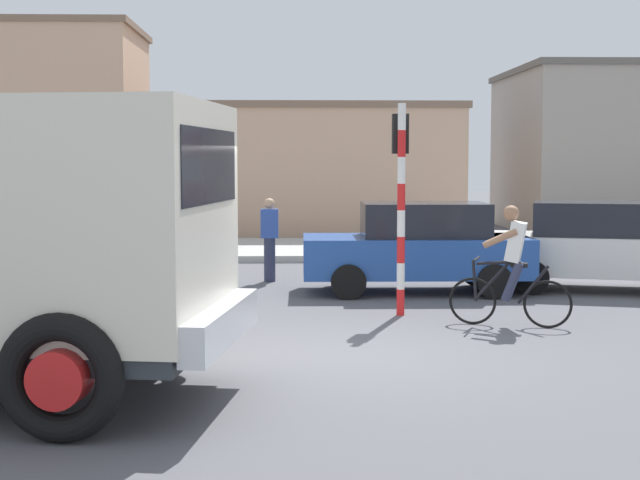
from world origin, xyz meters
TOP-DOWN VIEW (x-y plane):
  - ground_plane at (0.00, 0.00)m, footprint 120.00×120.00m
  - sidewalk_far at (0.00, 12.89)m, footprint 80.00×5.00m
  - cyclist at (2.51, 2.05)m, footprint 1.64×0.71m
  - traffic_light_pole at (1.06, 3.14)m, footprint 0.24×0.43m
  - car_red_near at (5.01, 5.67)m, footprint 4.31×2.71m
  - car_white_mid at (1.66, 5.54)m, footprint 4.02×1.91m
  - pedestrian_near_kerb at (-1.01, 7.12)m, footprint 0.34×0.22m
  - building_mid_block at (0.03, 18.97)m, footprint 9.22×5.94m

SIDE VIEW (x-z plane):
  - ground_plane at x=0.00m, z-range 0.00..0.00m
  - sidewalk_far at x=0.00m, z-range 0.00..0.16m
  - car_red_near at x=5.01m, z-range 0.02..1.62m
  - car_white_mid at x=1.66m, z-range 0.02..1.62m
  - pedestrian_near_kerb at x=-1.01m, z-range 0.04..1.66m
  - cyclist at x=2.51m, z-range 0.00..1.72m
  - building_mid_block at x=0.03m, z-range 0.00..4.07m
  - traffic_light_pole at x=1.06m, z-range 0.47..3.67m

